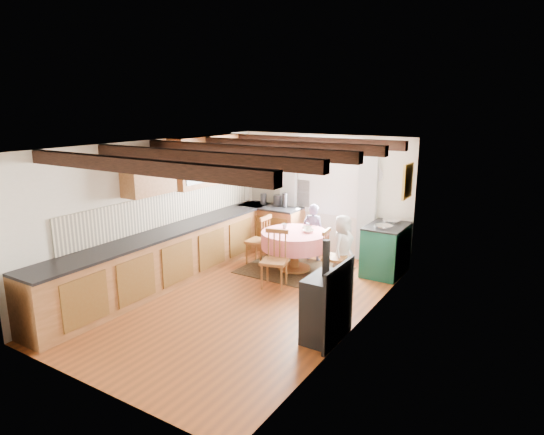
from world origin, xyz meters
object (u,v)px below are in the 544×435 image
Objects in this scene: child_far at (313,232)px; cup at (285,226)px; dining_table at (295,251)px; chair_right at (335,256)px; child_right at (342,247)px; cast_iron_stove at (325,290)px; chair_near at (274,260)px; chair_left at (258,239)px; aga_range at (386,249)px.

child_far is 0.71m from cup.
dining_table is 0.83m from chair_right.
cast_iron_stove is at bearing -161.85° from child_right.
chair_near is at bearing 141.88° from cast_iron_stove.
chair_left reaches higher than chair_right.
dining_table is 1.08× the size of child_right.
child_right reaches higher than chair_left.
dining_table is 1.22× the size of aga_range.
chair_left is 1.61m from chair_right.
chair_right is 0.67× the size of cast_iron_stove.
chair_right is at bearing -9.22° from cup.
cup is at bearing 59.15° from child_far.
dining_table is 0.91× the size of cast_iron_stove.
chair_right is 0.91× the size of aga_range.
child_far is (-1.43, -0.04, 0.10)m from aga_range.
chair_near is 2.11m from aga_range.
child_far is at bearing -178.39° from aga_range.
cup is (-1.09, 0.18, 0.33)m from chair_right.
child_right is 11.26× the size of cup.
chair_right is 1.13m from child_far.
dining_table is 0.90m from child_right.
chair_near is 9.59× the size of cup.
child_far is at bearing 119.50° from cast_iron_stove.
cast_iron_stove reaches higher than chair_right.
cast_iron_stove reaches higher than dining_table.
cup is (-0.28, -0.61, 0.22)m from child_far.
cast_iron_stove is (2.34, -2.00, 0.19)m from chair_left.
cast_iron_stove is at bearing 113.40° from child_far.
chair_left is 0.71× the size of cast_iron_stove.
child_far is (-0.08, 1.57, 0.08)m from chair_near.
chair_near is 1.07m from cup.
chair_left is at bearing 95.45° from child_right.
chair_left is 2.36m from aga_range.
child_right reaches higher than child_far.
child_far is 11.22× the size of cup.
dining_table is 1.63m from aga_range.
chair_right is at bearing 32.00° from chair_near.
chair_left is at bearing -178.99° from dining_table.
chair_left is 0.96× the size of aga_range.
chair_left reaches higher than aga_range.
chair_left is 1.06× the size of chair_right.
child_right is (0.78, 1.00, 0.08)m from chair_near.
child_right is at bearing 93.26° from chair_left.
chair_left is at bearing -161.13° from aga_range.
dining_table is at bearing 76.92° from chair_right.
chair_right is at bearing -126.89° from aga_range.
chair_right reaches higher than dining_table.
child_far is (0.80, 0.72, 0.09)m from chair_left.
chair_right is 0.80× the size of child_far.
dining_table is at bearing 82.63° from child_far.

